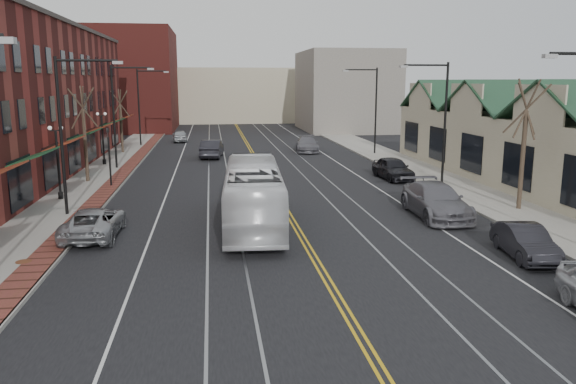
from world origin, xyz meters
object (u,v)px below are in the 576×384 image
object	(u,v)px
parked_car_c	(436,201)
parked_car_d	(393,168)
parked_car_b	(525,242)
parked_suv	(94,223)
transit_bus	(253,195)

from	to	relation	value
parked_car_c	parked_car_d	size ratio (longest dim) A/B	1.28
parked_car_b	parked_car_c	xyz separation A→B (m)	(-0.85, 7.06, 0.20)
parked_suv	parked_car_d	world-z (taller)	parked_car_d
transit_bus	parked_car_b	world-z (taller)	transit_bus
parked_car_b	parked_car_c	distance (m)	7.11
transit_bus	parked_suv	bearing A→B (deg)	12.06
transit_bus	parked_car_c	size ratio (longest dim) A/B	1.87
parked_car_b	parked_car_c	world-z (taller)	parked_car_c
parked_car_d	transit_bus	bearing A→B (deg)	-136.67
transit_bus	parked_suv	distance (m)	7.43
parked_car_b	transit_bus	bearing A→B (deg)	155.19
parked_car_c	parked_car_b	bearing A→B (deg)	-81.40
parked_suv	parked_car_b	distance (m)	18.46
parked_suv	parked_car_c	size ratio (longest dim) A/B	0.83
transit_bus	parked_car_b	size ratio (longest dim) A/B	2.76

